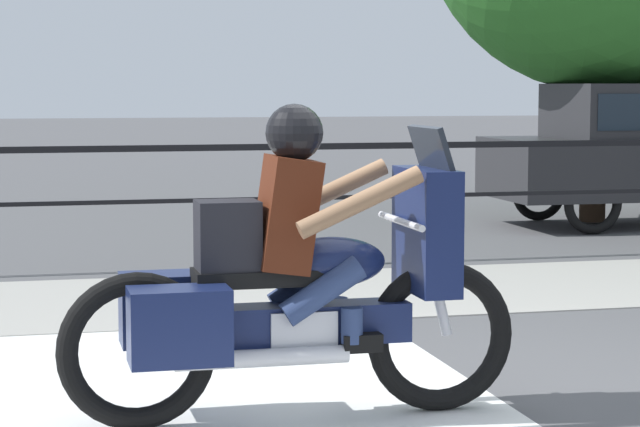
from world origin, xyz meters
TOP-DOWN VIEW (x-y plane):
  - ground_plane at (0.00, 0.00)m, footprint 120.00×120.00m
  - sidewalk_band at (0.00, 3.40)m, footprint 44.00×2.40m
  - crosswalk_band at (-1.57, -0.20)m, footprint 3.00×6.00m
  - fence_railing at (0.00, 5.09)m, footprint 36.00×0.05m
  - motorcycle at (-1.25, -0.31)m, footprint 2.36×0.76m

SIDE VIEW (x-z plane):
  - ground_plane at x=0.00m, z-range 0.00..0.00m
  - crosswalk_band at x=-1.57m, z-range 0.00..0.01m
  - sidewalk_band at x=0.00m, z-range 0.00..0.01m
  - motorcycle at x=-1.25m, z-range -0.09..1.51m
  - fence_railing at x=0.00m, z-range 0.33..1.49m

